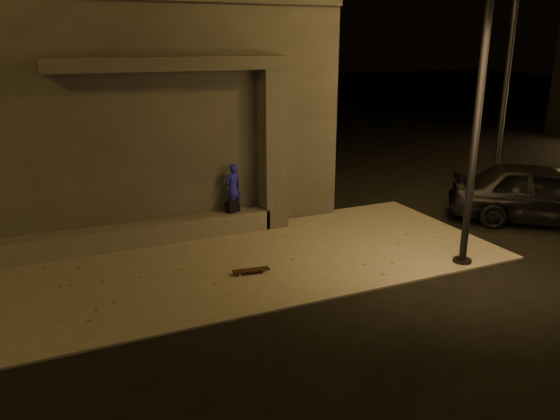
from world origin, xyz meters
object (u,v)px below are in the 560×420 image
skateboarder (233,188)px  street_lamp_0 (483,63)px  backpack (233,206)px  column (273,150)px  car_a (543,194)px  skateboard (251,270)px

skateboarder → street_lamp_0: bearing=116.4°
backpack → street_lamp_0: street_lamp_0 is taller
column → backpack: column is taller
backpack → car_a: 7.40m
backpack → street_lamp_0: bearing=-66.3°
column → car_a: bearing=-21.7°
skateboard → car_a: 7.54m
street_lamp_0 → backpack: bearing=134.0°
car_a → street_lamp_0: bearing=148.4°
skateboard → street_lamp_0: 5.61m
column → car_a: (6.00, -2.39, -1.11)m
column → car_a: column is taller
skateboarder → skateboard: 2.67m
skateboard → car_a: car_a is taller
street_lamp_0 → car_a: 4.85m
backpack → street_lamp_0: size_ratio=0.06×
skateboard → street_lamp_0: size_ratio=0.11×
skateboard → column: bearing=65.6°
backpack → car_a: car_a is taller
skateboard → car_a: (7.52, 0.05, 0.62)m
column → skateboard: (-1.52, -2.43, -1.74)m
car_a → backpack: bearing=110.1°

